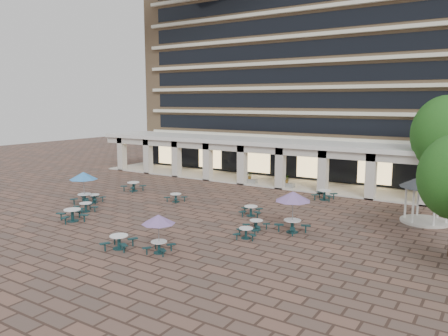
{
  "coord_description": "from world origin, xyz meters",
  "views": [
    {
      "loc": [
        19.78,
        -25.09,
        8.3
      ],
      "look_at": [
        1.74,
        3.0,
        3.18
      ],
      "focal_mm": 35.0,
      "sensor_mm": 36.0,
      "label": 1
    }
  ],
  "objects": [
    {
      "name": "retail_arcade",
      "position": [
        0.0,
        14.8,
        3.0
      ],
      "size": [
        42.0,
        6.6,
        4.4
      ],
      "color": "white",
      "rests_on": "ground"
    },
    {
      "name": "picnic_table_7",
      "position": [
        6.68,
        -0.79,
        0.39
      ],
      "size": [
        1.57,
        1.57,
        0.65
      ],
      "rotation": [
        0.0,
        0.0,
        -0.12
      ],
      "color": "#123337",
      "rests_on": "ground"
    },
    {
      "name": "planter_left",
      "position": [
        -1.5,
        12.9,
        0.42
      ],
      "size": [
        1.5,
        0.62,
        1.15
      ],
      "color": "gray",
      "rests_on": "ground"
    },
    {
      "name": "picnic_table_8",
      "position": [
        -8.32,
        -1.25,
        0.41
      ],
      "size": [
        1.74,
        1.74,
        0.68
      ],
      "rotation": [
        0.0,
        0.0,
        0.2
      ],
      "color": "#123337",
      "rests_on": "ground"
    },
    {
      "name": "picnic_table_4",
      "position": [
        -8.65,
        -1.92,
        2.22
      ],
      "size": [
        2.26,
        2.26,
        2.61
      ],
      "rotation": [
        0.0,
        0.0,
        0.28
      ],
      "color": "#123337",
      "rests_on": "ground"
    },
    {
      "name": "picnic_table_0",
      "position": [
        -6.43,
        -3.67,
        0.41
      ],
      "size": [
        1.87,
        1.87,
        0.69
      ],
      "rotation": [
        0.0,
        0.0,
        -0.36
      ],
      "color": "#123337",
      "rests_on": "ground"
    },
    {
      "name": "gazebo",
      "position": [
        15.66,
        7.06,
        2.55
      ],
      "size": [
        3.64,
        3.64,
        3.38
      ],
      "rotation": [
        0.0,
        0.0,
        0.02
      ],
      "color": "beige",
      "rests_on": "ground"
    },
    {
      "name": "picnic_table_10",
      "position": [
        4.68,
        2.06,
        0.44
      ],
      "size": [
        2.0,
        2.0,
        0.74
      ],
      "rotation": [
        0.0,
        0.0,
        0.38
      ],
      "color": "#123337",
      "rests_on": "ground"
    },
    {
      "name": "picnic_table_3",
      "position": [
        7.01,
        -2.72,
        0.39
      ],
      "size": [
        1.77,
        1.77,
        0.66
      ],
      "rotation": [
        0.0,
        0.0,
        0.36
      ],
      "color": "#123337",
      "rests_on": "ground"
    },
    {
      "name": "picnic_table_12",
      "position": [
        -8.91,
        3.94,
        0.5
      ],
      "size": [
        2.03,
        2.03,
        0.84
      ],
      "rotation": [
        0.0,
        0.0,
        -0.11
      ],
      "color": "#123337",
      "rests_on": "ground"
    },
    {
      "name": "picnic_table_2",
      "position": [
        1.89,
        -8.26,
        0.47
      ],
      "size": [
        2.1,
        2.1,
        0.78
      ],
      "rotation": [
        0.0,
        0.0,
        0.34
      ],
      "color": "#123337",
      "rests_on": "ground"
    },
    {
      "name": "picnic_table_1",
      "position": [
        -5.09,
        -5.93,
        0.52
      ],
      "size": [
        2.38,
        2.38,
        0.86
      ],
      "rotation": [
        0.0,
        0.0,
        -0.43
      ],
      "color": "#123337",
      "rests_on": "ground"
    },
    {
      "name": "picnic_table_5",
      "position": [
        -2.78,
        2.61,
        0.42
      ],
      "size": [
        1.67,
        1.67,
        0.7
      ],
      "rotation": [
        0.0,
        0.0,
        -0.1
      ],
      "color": "#123337",
      "rests_on": "ground"
    },
    {
      "name": "picnic_table_6",
      "position": [
        4.27,
        -7.57,
        1.83
      ],
      "size": [
        1.87,
        1.87,
        2.16
      ],
      "rotation": [
        0.0,
        0.0,
        0.22
      ],
      "color": "#123337",
      "rests_on": "ground"
    },
    {
      "name": "picnic_table_11",
      "position": [
        8.88,
        -0.04,
        2.25
      ],
      "size": [
        2.29,
        2.29,
        2.65
      ],
      "rotation": [
        0.0,
        0.0,
        -0.35
      ],
      "color": "#123337",
      "rests_on": "ground"
    },
    {
      "name": "planter_right",
      "position": [
        2.54,
        12.9,
        0.53
      ],
      "size": [
        1.5,
        0.65,
        1.29
      ],
      "color": "gray",
      "rests_on": "ground"
    },
    {
      "name": "tree_east_c",
      "position": [
        16.03,
        12.69,
        5.75
      ],
      "size": [
        5.28,
        5.28,
        8.79
      ],
      "color": "#382516",
      "rests_on": "ground"
    },
    {
      "name": "apartment_building",
      "position": [
        0.0,
        25.47,
        12.6
      ],
      "size": [
        40.0,
        15.5,
        25.2
      ],
      "color": "#A1805B",
      "rests_on": "ground"
    },
    {
      "name": "picnic_table_13",
      "position": [
        7.38,
        10.0,
        0.51
      ],
      "size": [
        1.93,
        1.93,
        0.85
      ],
      "rotation": [
        0.0,
        0.0,
        0.02
      ],
      "color": "#123337",
      "rests_on": "ground"
    },
    {
      "name": "ground",
      "position": [
        0.0,
        0.0,
        0.0
      ],
      "size": [
        120.0,
        120.0,
        0.0
      ],
      "primitive_type": "plane",
      "color": "brown",
      "rests_on": "ground"
    }
  ]
}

